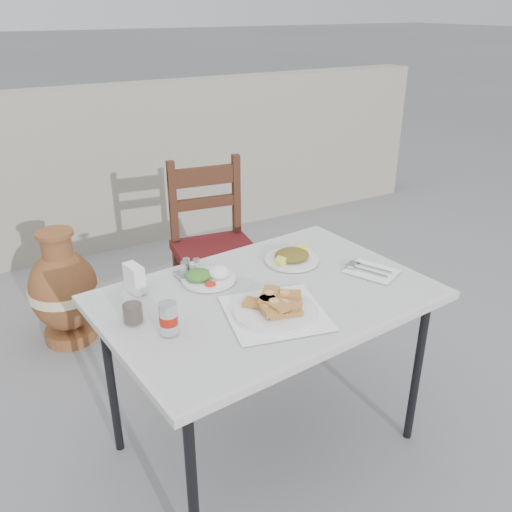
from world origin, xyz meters
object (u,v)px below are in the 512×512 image
soda_can (168,318)px  chair (214,247)px  terracotta_urn (64,291)px  salad_rice_plate (208,276)px  cafe_table (267,305)px  salad_chopped_plate (292,257)px  condiment_caddy (189,270)px  pide_plate (275,305)px  cola_glass (132,309)px  napkin_holder (134,278)px

soda_can → chair: bearing=58.2°
chair → terracotta_urn: bearing=168.5°
chair → salad_rice_plate: bearing=-108.7°
cafe_table → salad_chopped_plate: (0.23, 0.19, 0.07)m
soda_can → condiment_caddy: (0.22, 0.35, -0.03)m
salad_chopped_plate → condiment_caddy: bearing=168.3°
cafe_table → pide_plate: pide_plate is taller
cafe_table → chair: bearing=76.8°
condiment_caddy → chair: bearing=58.2°
cola_glass → pide_plate: bearing=-23.2°
salad_chopped_plate → condiment_caddy: size_ratio=2.08×
cola_glass → napkin_holder: (0.07, 0.20, 0.01)m
chair → terracotta_urn: size_ratio=1.48×
soda_can → terracotta_urn: soda_can is taller
pide_plate → terracotta_urn: pide_plate is taller
soda_can → chair: (0.64, 1.04, -0.29)m
soda_can → cola_glass: size_ratio=1.04×
pide_plate → chair: chair is taller
pide_plate → chair: (0.27, 1.10, -0.27)m
soda_can → salad_rice_plate: bearing=46.0°
napkin_holder → terracotta_urn: bearing=86.5°
pide_plate → condiment_caddy: condiment_caddy is taller
soda_can → terracotta_urn: bearing=96.1°
cafe_table → salad_rice_plate: (-0.15, 0.20, 0.07)m
salad_rice_plate → salad_chopped_plate: size_ratio=0.93×
soda_can → terracotta_urn: size_ratio=0.17×
salad_rice_plate → cola_glass: 0.38m
cola_glass → chair: size_ratio=0.11×
cafe_table → cola_glass: cola_glass is taller
napkin_holder → soda_can: bearing=-99.7°
salad_rice_plate → cola_glass: bearing=-157.0°
terracotta_urn → soda_can: bearing=-83.9°
condiment_caddy → cafe_table: bearing=-54.4°
soda_can → condiment_caddy: soda_can is taller
salad_rice_plate → condiment_caddy: condiment_caddy is taller
cafe_table → terracotta_urn: size_ratio=1.98×
cafe_table → pide_plate: size_ratio=3.22×
pide_plate → chair: bearing=76.0°
pide_plate → soda_can: 0.38m
soda_can → napkin_holder: (-0.01, 0.33, -0.00)m
salad_rice_plate → chair: size_ratio=0.22×
cafe_table → cola_glass: (-0.50, 0.05, 0.10)m
pide_plate → cola_glass: size_ratio=3.78×
soda_can → cola_glass: (-0.08, 0.13, -0.01)m
napkin_holder → chair: chair is taller
cafe_table → salad_rice_plate: size_ratio=6.06×
salad_chopped_plate → soda_can: (-0.65, -0.27, 0.04)m
salad_rice_plate → terracotta_urn: salad_rice_plate is taller
salad_chopped_plate → chair: bearing=90.4°
soda_can → terracotta_urn: (-0.14, 1.31, -0.49)m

